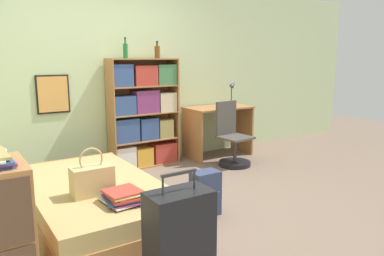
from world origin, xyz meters
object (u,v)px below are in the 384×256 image
(bed, at_px, (93,202))
(backpack, at_px, (206,194))
(handbag, at_px, (92,180))
(suitcase, at_px, (179,244))
(bottle_green, at_px, (125,50))
(desk_lamp, at_px, (233,88))
(bottle_brown, at_px, (157,52))
(desk, at_px, (218,123))
(bookcase, at_px, (143,115))
(book_stack_on_bed, at_px, (122,197))
(desk_chair, at_px, (232,145))

(bed, bearing_deg, backpack, -24.55)
(handbag, height_order, suitcase, suitcase)
(bottle_green, bearing_deg, bed, -124.49)
(bed, height_order, desk_lamp, desk_lamp)
(suitcase, height_order, backpack, suitcase)
(handbag, relative_size, desk_lamp, 1.02)
(bed, height_order, bottle_green, bottle_green)
(bed, xyz_separation_m, suitcase, (0.10, -1.40, 0.16))
(bottle_brown, relative_size, desk, 0.23)
(handbag, relative_size, bottle_brown, 1.73)
(bed, relative_size, bookcase, 1.30)
(book_stack_on_bed, xyz_separation_m, backpack, (0.94, 0.17, -0.22))
(desk, relative_size, desk_lamp, 2.53)
(bed, distance_m, desk_lamp, 3.19)
(handbag, xyz_separation_m, desk_chair, (2.41, 1.09, -0.23))
(backpack, bearing_deg, desk_chair, 42.59)
(bed, distance_m, backpack, 1.07)
(bottle_brown, bearing_deg, bottle_green, 175.64)
(bed, height_order, suitcase, suitcase)
(bottle_brown, xyz_separation_m, desk_lamp, (1.31, -0.06, -0.57))
(desk_lamp, distance_m, backpack, 2.66)
(bed, relative_size, desk_lamp, 4.95)
(bed, distance_m, book_stack_on_bed, 0.67)
(bed, xyz_separation_m, desk, (2.45, 1.31, 0.33))
(suitcase, height_order, desk, suitcase)
(handbag, bearing_deg, suitcase, -79.58)
(book_stack_on_bed, xyz_separation_m, desk_lamp, (2.72, 1.97, 0.60))
(bottle_green, bearing_deg, desk_lamp, -3.13)
(bed, distance_m, bookcase, 1.96)
(book_stack_on_bed, bearing_deg, bed, 93.72)
(bookcase, distance_m, bottle_brown, 0.91)
(handbag, bearing_deg, backpack, -7.19)
(desk, xyz_separation_m, desk_lamp, (0.31, 0.04, 0.52))
(handbag, xyz_separation_m, bottle_green, (1.09, 1.76, 1.10))
(suitcase, distance_m, desk, 3.58)
(suitcase, bearing_deg, bottle_brown, 64.34)
(bed, bearing_deg, bookcase, 49.42)
(handbag, bearing_deg, desk_lamp, 30.13)
(handbag, distance_m, bottle_green, 2.34)
(book_stack_on_bed, height_order, suitcase, suitcase)
(bottle_green, bearing_deg, desk, -5.48)
(handbag, height_order, desk_chair, desk_chair)
(bottle_green, bearing_deg, backpack, -90.47)
(suitcase, distance_m, desk_lamp, 3.88)
(backpack, bearing_deg, book_stack_on_bed, -169.70)
(bed, xyz_separation_m, book_stack_on_bed, (0.04, -0.62, 0.25))
(bottle_green, relative_size, desk, 0.27)
(suitcase, bearing_deg, bookcase, 68.35)
(bed, xyz_separation_m, bottle_green, (0.99, 1.45, 1.43))
(bookcase, bearing_deg, backpack, -97.48)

